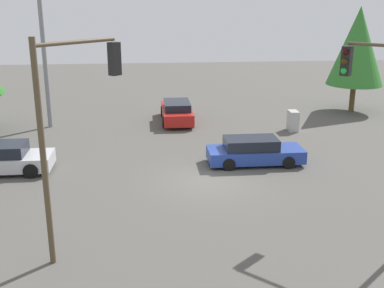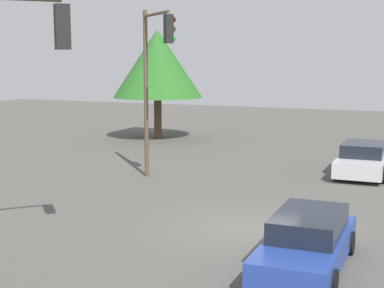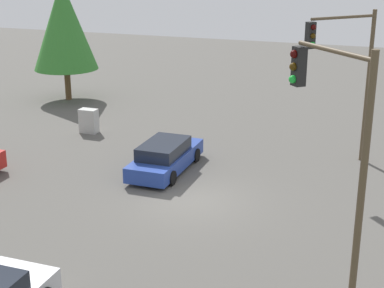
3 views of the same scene
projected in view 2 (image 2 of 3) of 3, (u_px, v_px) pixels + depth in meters
The scene contains 5 objects.
ground_plane at pixel (252, 230), 17.33m from camera, with size 80.00×80.00×0.00m, color #54514C.
sedan_blue at pixel (307, 242), 14.19m from camera, with size 1.89×4.69×1.33m.
sedan_silver at pixel (363, 160), 25.13m from camera, with size 2.06×4.28×1.39m.
traffic_signal_cross at pixel (154, 66), 23.33m from camera, with size 2.32×2.38×6.93m.
tree_corner at pixel (157, 64), 35.48m from camera, with size 5.42×5.42×6.64m.
Camera 2 is at (4.70, -16.17, 5.11)m, focal length 55.00 mm.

